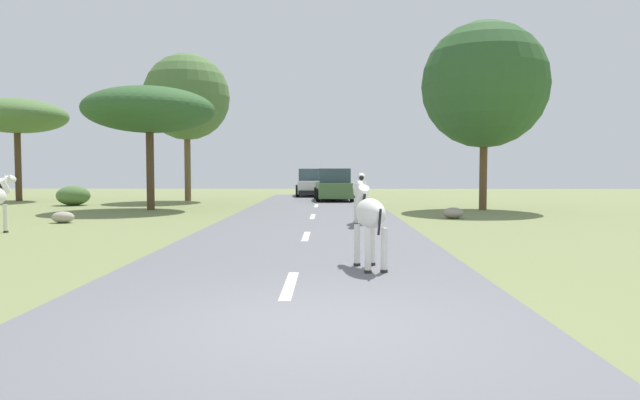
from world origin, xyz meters
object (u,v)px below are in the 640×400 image
at_px(zebra_1, 369,214).
at_px(tree_0, 149,110).
at_px(rock_3, 63,217).
at_px(tree_3, 485,85).
at_px(zebra_0, 361,192).
at_px(car_1, 311,183).
at_px(car_0, 334,186).
at_px(tree_2, 187,97).
at_px(bush_4, 73,196).
at_px(tree_4, 17,116).
at_px(rock_1, 453,213).

height_order(zebra_1, tree_0, tree_0).
bearing_deg(rock_3, tree_3, 22.15).
bearing_deg(zebra_1, zebra_0, 75.94).
bearing_deg(zebra_1, tree_3, 56.23).
bearing_deg(rock_3, zebra_0, -4.17).
relative_size(zebra_1, tree_3, 0.20).
bearing_deg(car_1, car_0, 100.89).
height_order(tree_2, tree_3, tree_2).
relative_size(car_1, tree_2, 0.55).
relative_size(tree_0, bush_4, 3.51).
distance_m(car_0, tree_4, 17.77).
distance_m(car_1, tree_0, 14.06).
bearing_deg(rock_1, car_1, 108.87).
bearing_deg(rock_1, tree_0, 161.02).
height_order(car_0, tree_3, tree_3).
xyz_separation_m(car_0, tree_3, (6.37, -6.44, 4.48)).
bearing_deg(tree_4, rock_1, -26.72).
distance_m(zebra_1, tree_4, 27.92).
relative_size(zebra_0, bush_4, 1.11).
relative_size(zebra_0, tree_3, 0.22).
height_order(car_1, tree_2, tree_2).
xyz_separation_m(zebra_1, rock_3, (-9.31, 8.55, -0.79)).
xyz_separation_m(car_0, tree_0, (-7.94, -6.65, 3.41)).
xyz_separation_m(zebra_1, tree_2, (-8.49, 21.60, 4.74)).
distance_m(tree_3, rock_3, 17.28).
height_order(tree_3, bush_4, tree_3).
xyz_separation_m(tree_0, tree_3, (14.31, 0.21, 1.07)).
distance_m(tree_2, rock_3, 14.19).
bearing_deg(car_0, zebra_1, -92.24).
bearing_deg(tree_0, zebra_0, -37.78).
bearing_deg(rock_3, tree_0, 80.86).
height_order(bush_4, rock_3, bush_4).
bearing_deg(rock_3, car_1, 67.24).
bearing_deg(tree_4, zebra_0, -36.51).
bearing_deg(bush_4, tree_4, 141.66).
xyz_separation_m(tree_0, tree_4, (-9.42, 6.67, 0.38)).
distance_m(car_1, rock_3, 19.49).
xyz_separation_m(tree_4, rock_3, (8.45, -12.68, -4.46)).
bearing_deg(tree_3, zebra_1, -112.00).
relative_size(zebra_1, tree_4, 0.29).
bearing_deg(zebra_1, tree_2, 99.70).
xyz_separation_m(tree_4, rock_1, (21.49, -10.82, -4.45)).
bearing_deg(zebra_1, car_1, 82.06).
bearing_deg(tree_0, car_0, 39.95).
xyz_separation_m(zebra_0, zebra_1, (-0.31, -7.85, -0.06)).
distance_m(tree_4, bush_4, 7.32).
relative_size(car_0, rock_3, 6.16).
bearing_deg(tree_0, rock_3, -99.14).
bearing_deg(zebra_1, rock_1, 58.50).
relative_size(zebra_0, car_1, 0.40).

